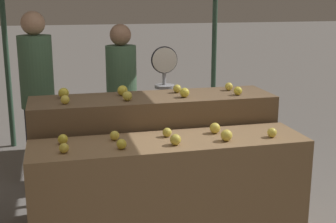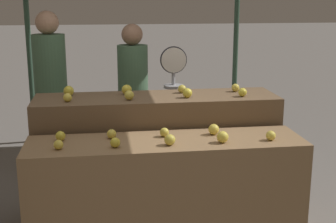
% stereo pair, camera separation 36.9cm
% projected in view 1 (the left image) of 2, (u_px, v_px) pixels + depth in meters
% --- Properties ---
extents(display_counter_front, '(2.11, 0.55, 0.89)m').
position_uv_depth(display_counter_front, '(170.00, 195.00, 3.65)').
color(display_counter_front, olive).
rests_on(display_counter_front, ground_plane).
extents(display_counter_back, '(2.11, 0.55, 1.11)m').
position_uv_depth(display_counter_back, '(154.00, 157.00, 4.19)').
color(display_counter_back, brown).
rests_on(display_counter_back, ground_plane).
extents(apple_front_0, '(0.07, 0.07, 0.07)m').
position_uv_depth(apple_front_0, '(64.00, 148.00, 3.25)').
color(apple_front_0, yellow).
rests_on(apple_front_0, display_counter_front).
extents(apple_front_1, '(0.07, 0.07, 0.07)m').
position_uv_depth(apple_front_1, '(121.00, 144.00, 3.33)').
color(apple_front_1, gold).
rests_on(apple_front_1, display_counter_front).
extents(apple_front_2, '(0.08, 0.08, 0.08)m').
position_uv_depth(apple_front_2, '(176.00, 140.00, 3.42)').
color(apple_front_2, gold).
rests_on(apple_front_2, display_counter_front).
extents(apple_front_3, '(0.09, 0.09, 0.09)m').
position_uv_depth(apple_front_3, '(226.00, 135.00, 3.52)').
color(apple_front_3, yellow).
rests_on(apple_front_3, display_counter_front).
extents(apple_front_4, '(0.07, 0.07, 0.07)m').
position_uv_depth(apple_front_4, '(272.00, 133.00, 3.61)').
color(apple_front_4, yellow).
rests_on(apple_front_4, display_counter_front).
extents(apple_front_5, '(0.08, 0.08, 0.08)m').
position_uv_depth(apple_front_5, '(63.00, 139.00, 3.44)').
color(apple_front_5, gold).
rests_on(apple_front_5, display_counter_front).
extents(apple_front_6, '(0.07, 0.07, 0.07)m').
position_uv_depth(apple_front_6, '(115.00, 136.00, 3.54)').
color(apple_front_6, yellow).
rests_on(apple_front_6, display_counter_front).
extents(apple_front_7, '(0.07, 0.07, 0.07)m').
position_uv_depth(apple_front_7, '(167.00, 132.00, 3.62)').
color(apple_front_7, gold).
rests_on(apple_front_7, display_counter_front).
extents(apple_front_8, '(0.09, 0.09, 0.09)m').
position_uv_depth(apple_front_8, '(215.00, 128.00, 3.71)').
color(apple_front_8, yellow).
rests_on(apple_front_8, display_counter_front).
extents(apple_back_0, '(0.07, 0.07, 0.07)m').
position_uv_depth(apple_back_0, '(65.00, 100.00, 3.76)').
color(apple_back_0, yellow).
rests_on(apple_back_0, display_counter_back).
extents(apple_back_1, '(0.08, 0.08, 0.08)m').
position_uv_depth(apple_back_1, '(127.00, 96.00, 3.88)').
color(apple_back_1, gold).
rests_on(apple_back_1, display_counter_back).
extents(apple_back_2, '(0.08, 0.08, 0.08)m').
position_uv_depth(apple_back_2, '(185.00, 93.00, 4.01)').
color(apple_back_2, gold).
rests_on(apple_back_2, display_counter_back).
extents(apple_back_3, '(0.08, 0.08, 0.08)m').
position_uv_depth(apple_back_3, '(238.00, 91.00, 4.10)').
color(apple_back_3, gold).
rests_on(apple_back_3, display_counter_back).
extents(apple_back_4, '(0.09, 0.09, 0.09)m').
position_uv_depth(apple_back_4, '(64.00, 93.00, 3.97)').
color(apple_back_4, gold).
rests_on(apple_back_4, display_counter_back).
extents(apple_back_5, '(0.09, 0.09, 0.09)m').
position_uv_depth(apple_back_5, '(122.00, 91.00, 4.08)').
color(apple_back_5, gold).
rests_on(apple_back_5, display_counter_back).
extents(apple_back_6, '(0.07, 0.07, 0.07)m').
position_uv_depth(apple_back_6, '(177.00, 89.00, 4.20)').
color(apple_back_6, gold).
rests_on(apple_back_6, display_counter_back).
extents(apple_back_7, '(0.07, 0.07, 0.07)m').
position_uv_depth(apple_back_7, '(229.00, 86.00, 4.31)').
color(apple_back_7, yellow).
rests_on(apple_back_7, display_counter_back).
extents(produce_scale, '(0.27, 0.20, 1.48)m').
position_uv_depth(produce_scale, '(164.00, 87.00, 4.67)').
color(produce_scale, '#99999E').
rests_on(produce_scale, ground_plane).
extents(person_vendor_at_scale, '(0.39, 0.39, 1.68)m').
position_uv_depth(person_vendor_at_scale, '(122.00, 91.00, 4.92)').
color(person_vendor_at_scale, '#2D2D38').
rests_on(person_vendor_at_scale, ground_plane).
extents(person_customer_left, '(0.46, 0.46, 1.81)m').
position_uv_depth(person_customer_left, '(37.00, 86.00, 4.77)').
color(person_customer_left, '#2D2D38').
rests_on(person_customer_left, ground_plane).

